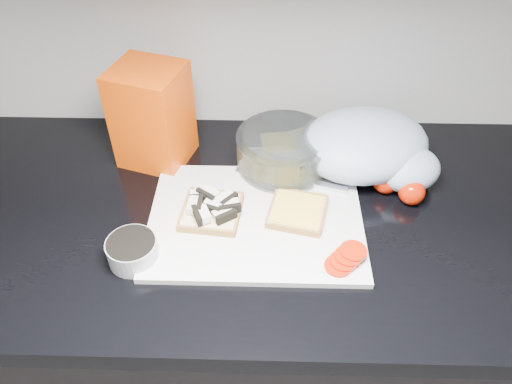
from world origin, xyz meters
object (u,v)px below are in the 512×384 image
cutting_board (256,220)px  steel_canister (144,109)px  bread_bag (152,116)px  glass_bowl (284,153)px

cutting_board → steel_canister: (-0.24, 0.24, 0.09)m
cutting_board → bread_bag: (-0.22, 0.19, 0.10)m
glass_bowl → cutting_board: bearing=-108.4°
glass_bowl → steel_canister: 0.31m
cutting_board → glass_bowl: bearing=71.6°
steel_canister → bread_bag: bearing=-57.8°
cutting_board → bread_bag: bearing=138.1°
bread_bag → steel_canister: bearing=139.7°
bread_bag → steel_canister: bread_bag is taller
glass_bowl → bread_bag: 0.28m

